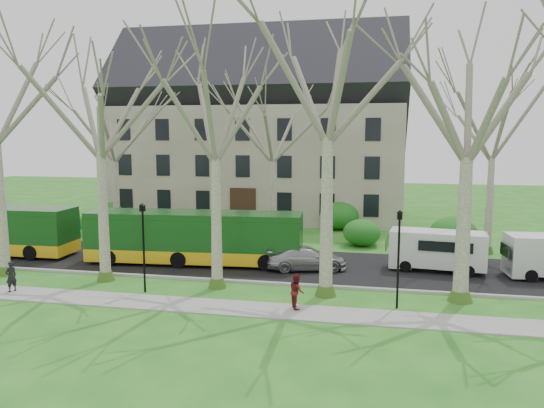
# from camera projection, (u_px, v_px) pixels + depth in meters

# --- Properties ---
(ground) EXTENTS (120.00, 120.00, 0.00)m
(ground) POSITION_uv_depth(u_px,v_px,m) (269.00, 293.00, 25.68)
(ground) COLOR #236C1F
(ground) RESTS_ON ground
(sidewalk) EXTENTS (70.00, 2.00, 0.06)m
(sidewalk) POSITION_uv_depth(u_px,v_px,m) (258.00, 310.00, 23.25)
(sidewalk) COLOR gray
(sidewalk) RESTS_ON ground
(road) EXTENTS (80.00, 8.00, 0.06)m
(road) POSITION_uv_depth(u_px,v_px,m) (288.00, 265.00, 31.01)
(road) COLOR black
(road) RESTS_ON ground
(curb) EXTENTS (80.00, 0.25, 0.14)m
(curb) POSITION_uv_depth(u_px,v_px,m) (275.00, 284.00, 27.12)
(curb) COLOR #A5A39E
(curb) RESTS_ON ground
(building) EXTENTS (26.50, 12.20, 16.00)m
(building) POSITION_uv_depth(u_px,v_px,m) (259.00, 129.00, 49.10)
(building) COLOR gray
(building) RESTS_ON ground
(tree_row_verge) EXTENTS (49.00, 7.00, 14.00)m
(tree_row_verge) POSITION_uv_depth(u_px,v_px,m) (270.00, 148.00, 25.04)
(tree_row_verge) COLOR gray
(tree_row_verge) RESTS_ON ground
(tree_row_far) EXTENTS (33.00, 7.00, 12.00)m
(tree_row_far) POSITION_uv_depth(u_px,v_px,m) (283.00, 159.00, 35.82)
(tree_row_far) COLOR gray
(tree_row_far) RESTS_ON ground
(lamp_row) EXTENTS (36.22, 0.22, 4.30)m
(lamp_row) POSITION_uv_depth(u_px,v_px,m) (265.00, 246.00, 24.36)
(lamp_row) COLOR black
(lamp_row) RESTS_ON ground
(hedges) EXTENTS (30.60, 8.60, 2.00)m
(hedges) POSITION_uv_depth(u_px,v_px,m) (247.00, 222.00, 40.06)
(hedges) COLOR #1C621C
(hedges) RESTS_ON ground
(bus_follow) EXTENTS (12.79, 3.57, 3.16)m
(bus_follow) POSITION_uv_depth(u_px,v_px,m) (195.00, 237.00, 31.21)
(bus_follow) COLOR #144717
(bus_follow) RESTS_ON road
(sedan) EXTENTS (4.88, 3.01, 1.32)m
(sedan) POSITION_uv_depth(u_px,v_px,m) (306.00, 258.00, 29.87)
(sedan) COLOR #9FA0A4
(sedan) RESTS_ON road
(van_a) EXTENTS (5.32, 2.47, 2.24)m
(van_a) POSITION_uv_depth(u_px,v_px,m) (437.00, 251.00, 29.56)
(van_a) COLOR silver
(van_a) RESTS_ON road
(pedestrian_a) EXTENTS (0.54, 0.64, 1.50)m
(pedestrian_a) POSITION_uv_depth(u_px,v_px,m) (11.00, 276.00, 25.71)
(pedestrian_a) COLOR black
(pedestrian_a) RESTS_ON sidewalk
(pedestrian_b) EXTENTS (0.83, 0.92, 1.55)m
(pedestrian_b) POSITION_uv_depth(u_px,v_px,m) (297.00, 291.00, 23.25)
(pedestrian_b) COLOR maroon
(pedestrian_b) RESTS_ON sidewalk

